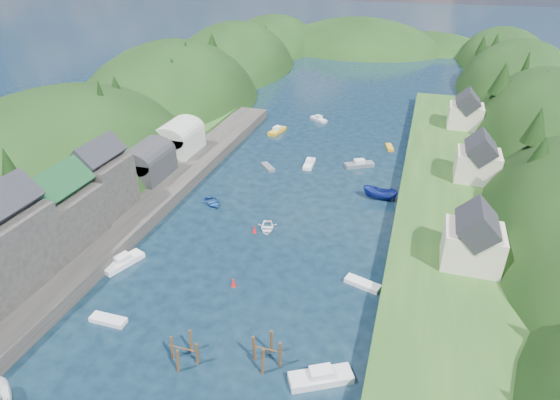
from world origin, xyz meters
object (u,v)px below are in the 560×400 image
(piling_cluster_far, at_px, (267,353))
(channel_buoy_far, at_px, (254,230))
(piling_cluster_near, at_px, (185,353))
(channel_buoy_near, at_px, (234,283))

(piling_cluster_far, height_order, channel_buoy_far, piling_cluster_far)
(piling_cluster_near, relative_size, piling_cluster_far, 0.89)
(channel_buoy_near, xyz_separation_m, channel_buoy_far, (-1.76, 12.56, 0.00))
(piling_cluster_near, distance_m, channel_buoy_near, 12.75)
(piling_cluster_far, relative_size, channel_buoy_near, 3.50)
(channel_buoy_far, bearing_deg, channel_buoy_near, -82.02)
(piling_cluster_far, bearing_deg, channel_buoy_far, 113.01)
(channel_buoy_far, bearing_deg, piling_cluster_near, -86.47)
(piling_cluster_near, distance_m, channel_buoy_far, 25.35)
(piling_cluster_far, xyz_separation_m, channel_buoy_far, (-9.80, 23.07, -0.88))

